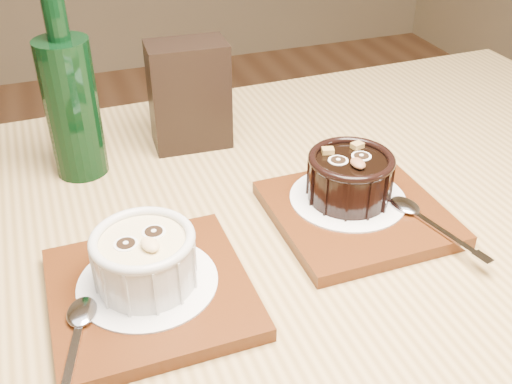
% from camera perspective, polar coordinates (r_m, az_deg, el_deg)
% --- Properties ---
extents(table, '(1.22, 0.83, 0.75)m').
position_cam_1_polar(table, '(0.69, 1.56, -11.08)').
color(table, olive).
rests_on(table, ground).
extents(tray_left, '(0.18, 0.18, 0.01)m').
position_cam_1_polar(tray_left, '(0.57, -10.01, -9.41)').
color(tray_left, '#53260D').
rests_on(tray_left, table).
extents(doily_left, '(0.13, 0.13, 0.00)m').
position_cam_1_polar(doily_left, '(0.57, -10.26, -8.43)').
color(doily_left, white).
rests_on(doily_left, tray_left).
extents(ramekin_white, '(0.09, 0.09, 0.06)m').
position_cam_1_polar(ramekin_white, '(0.55, -10.57, -6.09)').
color(ramekin_white, silver).
rests_on(ramekin_white, doily_left).
extents(spoon_left, '(0.06, 0.14, 0.01)m').
position_cam_1_polar(spoon_left, '(0.53, -16.87, -13.53)').
color(spoon_left, silver).
rests_on(spoon_left, tray_left).
extents(tray_right, '(0.18, 0.18, 0.01)m').
position_cam_1_polar(tray_right, '(0.67, 9.57, -2.00)').
color(tray_right, '#53260D').
rests_on(tray_right, table).
extents(doily_right, '(0.13, 0.13, 0.00)m').
position_cam_1_polar(doily_right, '(0.68, 8.72, -0.57)').
color(doily_right, white).
rests_on(doily_right, tray_right).
extents(ramekin_dark, '(0.09, 0.09, 0.06)m').
position_cam_1_polar(ramekin_dark, '(0.66, 8.94, 1.60)').
color(ramekin_dark, black).
rests_on(ramekin_dark, doily_right).
extents(spoon_right, '(0.06, 0.14, 0.01)m').
position_cam_1_polar(spoon_right, '(0.66, 16.15, -2.67)').
color(spoon_right, silver).
rests_on(spoon_right, tray_right).
extents(condiment_stand, '(0.10, 0.07, 0.14)m').
position_cam_1_polar(condiment_stand, '(0.79, -6.38, 9.14)').
color(condiment_stand, black).
rests_on(condiment_stand, table).
extents(green_bottle, '(0.06, 0.06, 0.24)m').
position_cam_1_polar(green_bottle, '(0.74, -17.18, 8.08)').
color(green_bottle, black).
rests_on(green_bottle, table).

